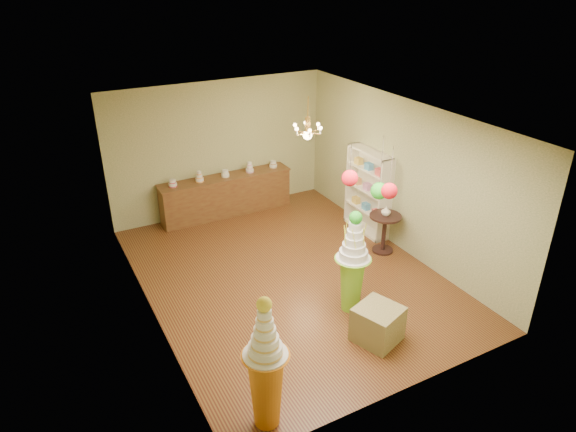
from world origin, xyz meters
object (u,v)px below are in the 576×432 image
sideboard (226,195)px  round_table (384,228)px  pedestal_orange (266,378)px  pedestal_green (352,271)px

sideboard → round_table: 3.72m
pedestal_orange → round_table: size_ratio=2.36×
sideboard → round_table: (2.10, -3.08, 0.04)m
round_table → sideboard: bearing=124.3°
pedestal_green → sideboard: 4.38m
sideboard → pedestal_orange: bearing=-107.5°
pedestal_orange → sideboard: bearing=72.5°
pedestal_green → round_table: pedestal_green is taller
round_table → pedestal_green: bearing=-142.5°
pedestal_orange → round_table: pedestal_orange is taller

